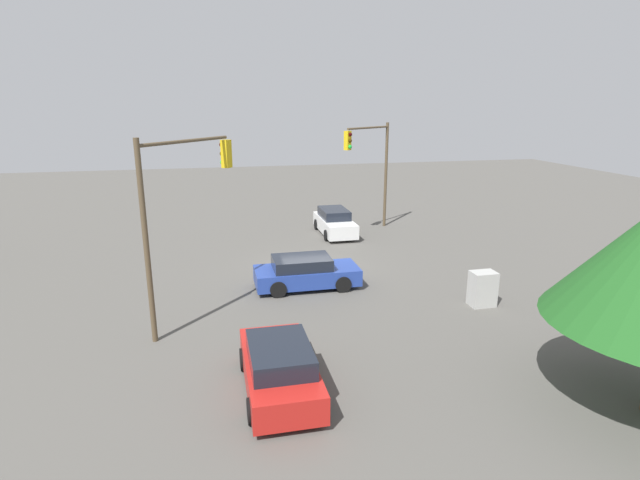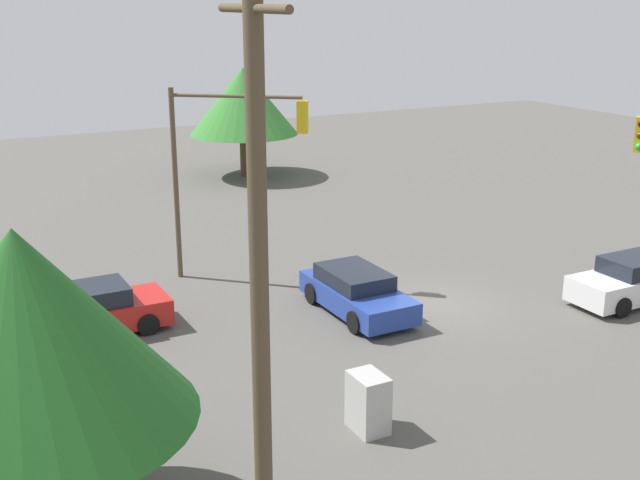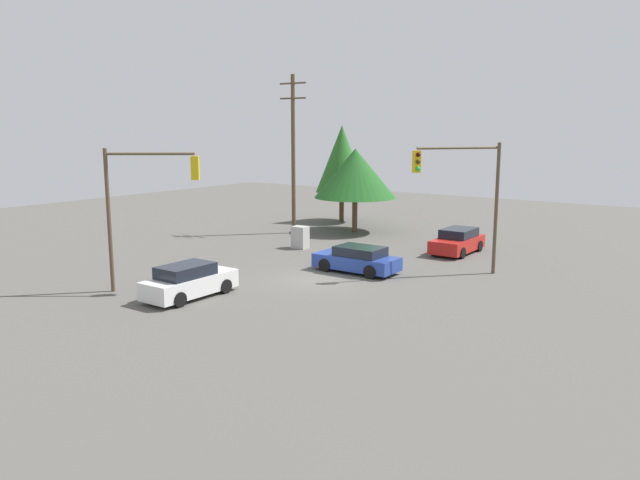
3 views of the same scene
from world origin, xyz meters
The scene contains 9 objects.
ground_plane centered at (0.00, 0.00, 0.00)m, with size 80.00×80.00×0.00m, color #54514C.
sedan_blue centered at (-0.69, -2.44, 0.66)m, with size 4.40×1.99×1.36m.
sedan_white centered at (2.73, 6.01, 0.72)m, with size 1.85×4.40×1.50m.
sedan_red centered at (-2.91, -10.11, 0.70)m, with size 1.97×4.23×1.47m.
traffic_signal_cross centered at (-5.45, -4.84, 4.59)m, with size 3.06×3.82×6.65m.
utility_pole_tall centered at (9.47, -10.16, 5.78)m, with size 2.20×0.28×10.96m.
electrical_cabinet centered at (5.63, -5.88, 0.69)m, with size 0.96×0.69×1.37m, color #B2B2AD.
tree_right centered at (-21.06, 2.41, 4.12)m, with size 5.91×5.91×5.93m.
tree_corner centered at (6.21, -13.09, 4.19)m, with size 5.80×5.80×5.93m.
Camera 2 is at (19.53, -14.53, 9.49)m, focal length 45.00 mm.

